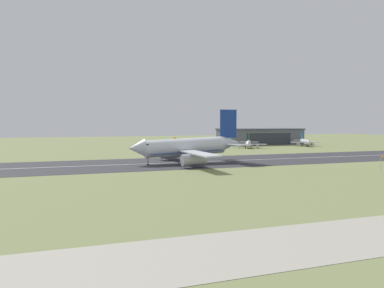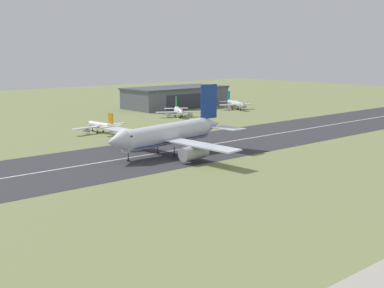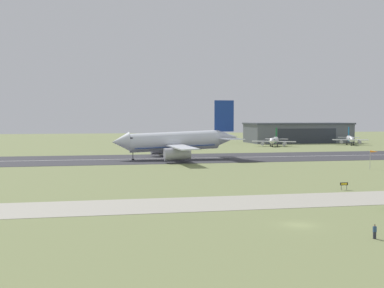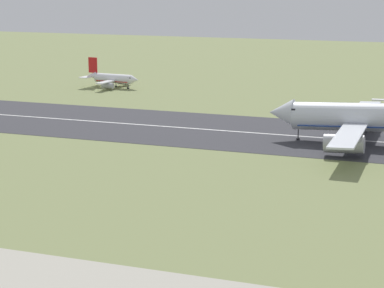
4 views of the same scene
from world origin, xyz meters
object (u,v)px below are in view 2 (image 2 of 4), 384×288
airplane_landing (167,135)px  airplane_parked_west (235,104)px  airplane_parked_east (179,111)px  airplane_parked_centre (100,126)px

airplane_landing → airplane_parked_west: bearing=34.4°
airplane_parked_east → airplane_parked_west: bearing=6.3°
airplane_parked_east → airplane_landing: bearing=-132.6°
airplane_landing → airplane_parked_west: airplane_landing is taller
airplane_parked_east → airplane_parked_centre: bearing=-162.9°
airplane_parked_west → airplane_parked_east: airplane_parked_west is taller
airplane_parked_centre → airplane_parked_west: bearing=12.4°
airplane_parked_west → airplane_parked_east: bearing=-173.7°
airplane_landing → airplane_parked_west: 126.20m
airplane_landing → airplane_parked_centre: (8.15, 50.16, -3.24)m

